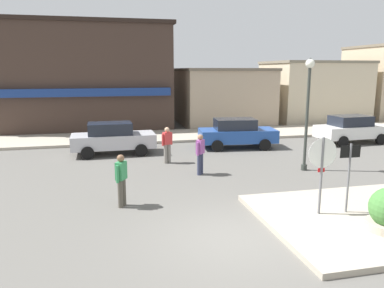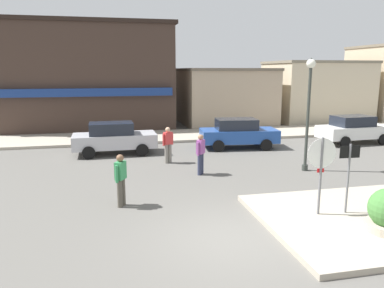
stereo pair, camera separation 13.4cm
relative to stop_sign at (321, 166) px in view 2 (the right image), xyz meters
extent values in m
plane|color=#5B5954|center=(-2.65, -0.68, -1.52)|extent=(160.00, 160.00, 0.00)
cube|color=#A89E8C|center=(1.55, -0.46, -1.44)|extent=(6.40, 4.80, 0.15)
cube|color=#A89E8C|center=(-2.65, 13.71, -1.44)|extent=(80.00, 4.00, 0.15)
cylinder|color=slate|center=(0.00, -0.01, -0.37)|extent=(0.07, 0.07, 2.30)
cylinder|color=red|center=(0.00, 0.01, 0.35)|extent=(0.76, 0.05, 0.76)
cylinder|color=white|center=(0.00, 0.00, 0.35)|extent=(0.82, 0.04, 0.82)
cube|color=red|center=(0.00, 0.01, -0.13)|extent=(0.20, 0.02, 0.11)
cylinder|color=slate|center=(0.81, -0.07, -0.47)|extent=(0.06, 0.06, 2.10)
cube|color=black|center=(0.81, -0.06, 0.36)|extent=(0.60, 0.04, 0.34)
cube|color=white|center=(0.81, -0.05, 0.36)|extent=(0.54, 0.03, 0.29)
cube|color=black|center=(0.81, -0.05, 0.36)|extent=(0.34, 0.02, 0.08)
cylinder|color=#333833|center=(2.24, 4.76, 0.58)|extent=(0.12, 0.12, 4.20)
cylinder|color=#333833|center=(2.24, 4.76, -1.40)|extent=(0.24, 0.24, 0.24)
sphere|color=white|center=(2.24, 4.76, 2.79)|extent=(0.36, 0.36, 0.36)
cone|color=#333833|center=(2.24, 4.76, 2.94)|extent=(0.32, 0.32, 0.18)
cube|color=#B7B7BC|center=(-5.33, 9.63, -0.85)|extent=(4.04, 1.80, 0.66)
cube|color=#1E232D|center=(-5.48, 9.62, -0.24)|extent=(2.11, 1.44, 0.56)
cylinder|color=black|center=(-4.11, 10.51, -1.22)|extent=(0.60, 0.19, 0.60)
cylinder|color=black|center=(-4.07, 8.81, -1.22)|extent=(0.60, 0.19, 0.60)
cylinder|color=black|center=(-6.59, 10.45, -1.22)|extent=(0.60, 0.19, 0.60)
cylinder|color=black|center=(-6.55, 8.75, -1.22)|extent=(0.60, 0.19, 0.60)
cube|color=#234C9E|center=(1.10, 9.69, -0.85)|extent=(4.16, 2.12, 0.66)
cube|color=#1E232D|center=(0.95, 9.70, -0.24)|extent=(2.22, 1.61, 0.56)
cylinder|color=black|center=(2.42, 10.40, -1.22)|extent=(0.62, 0.24, 0.60)
cylinder|color=black|center=(2.24, 8.71, -1.22)|extent=(0.62, 0.24, 0.60)
cylinder|color=black|center=(-0.04, 10.66, -1.22)|extent=(0.62, 0.24, 0.60)
cylinder|color=black|center=(-0.22, 8.97, -1.22)|extent=(0.62, 0.24, 0.60)
cube|color=white|center=(7.88, 9.53, -0.85)|extent=(4.11, 1.97, 0.66)
cube|color=#1E232D|center=(7.73, 9.52, -0.24)|extent=(2.17, 1.53, 0.56)
cylinder|color=black|center=(9.05, 10.46, -1.22)|extent=(0.61, 0.22, 0.60)
cylinder|color=black|center=(9.17, 8.76, -1.22)|extent=(0.61, 0.22, 0.60)
cylinder|color=black|center=(6.58, 10.29, -1.22)|extent=(0.61, 0.22, 0.60)
cylinder|color=black|center=(6.70, 8.60, -1.22)|extent=(0.61, 0.22, 0.60)
cylinder|color=gray|center=(-2.98, 7.27, -1.09)|extent=(0.16, 0.16, 0.85)
cylinder|color=gray|center=(-3.14, 7.19, -1.09)|extent=(0.16, 0.16, 0.85)
cube|color=#D13838|center=(-3.06, 7.23, -0.40)|extent=(0.42, 0.35, 0.54)
sphere|color=tan|center=(-3.06, 7.23, -0.02)|extent=(0.22, 0.22, 0.22)
cylinder|color=#D13838|center=(-2.85, 7.33, -0.45)|extent=(0.12, 0.12, 0.52)
cylinder|color=#D13838|center=(-3.27, 7.13, -0.45)|extent=(0.12, 0.12, 0.52)
cylinder|color=#2D334C|center=(-2.04, 5.16, -1.09)|extent=(0.16, 0.16, 0.85)
cylinder|color=#2D334C|center=(-2.16, 5.02, -1.09)|extent=(0.16, 0.16, 0.85)
cube|color=#994C99|center=(-2.10, 5.09, -0.40)|extent=(0.40, 0.42, 0.54)
sphere|color=#9E7051|center=(-2.10, 5.09, -0.02)|extent=(0.22, 0.22, 0.22)
cylinder|color=#994C99|center=(-1.95, 5.27, -0.45)|extent=(0.13, 0.13, 0.52)
cylinder|color=#994C99|center=(-2.25, 4.91, -0.45)|extent=(0.13, 0.13, 0.52)
cylinder|color=#4C473D|center=(-5.22, 2.26, -1.09)|extent=(0.16, 0.16, 0.85)
cylinder|color=#4C473D|center=(-5.31, 2.11, -1.09)|extent=(0.16, 0.16, 0.85)
cube|color=#338C51|center=(-5.27, 2.18, -0.40)|extent=(0.37, 0.42, 0.54)
sphere|color=brown|center=(-5.27, 2.18, -0.02)|extent=(0.22, 0.22, 0.22)
cylinder|color=#338C51|center=(-5.15, 2.38, -0.45)|extent=(0.12, 0.12, 0.52)
cylinder|color=#338C51|center=(-5.38, 1.99, -0.45)|extent=(0.12, 0.12, 0.52)
cube|color=#3D2D26|center=(-6.97, 19.78, 1.97)|extent=(11.54, 8.14, 6.98)
cube|color=navy|center=(-6.97, 15.56, 1.18)|extent=(10.96, 0.40, 0.50)
cube|color=black|center=(-6.97, 19.78, 5.59)|extent=(11.89, 8.39, 0.24)
cube|color=tan|center=(3.16, 19.53, 0.49)|extent=(6.51, 7.53, 4.01)
cube|color=#685B4C|center=(3.16, 19.53, 2.59)|extent=(6.64, 7.68, 0.20)
cube|color=beige|center=(11.01, 19.11, 0.77)|extent=(7.32, 5.64, 4.58)
cube|color=gray|center=(11.01, 19.11, 3.16)|extent=(7.47, 5.75, 0.20)
camera|label=1|loc=(-5.63, -8.77, 2.53)|focal=35.00mm
camera|label=2|loc=(-5.50, -8.80, 2.53)|focal=35.00mm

